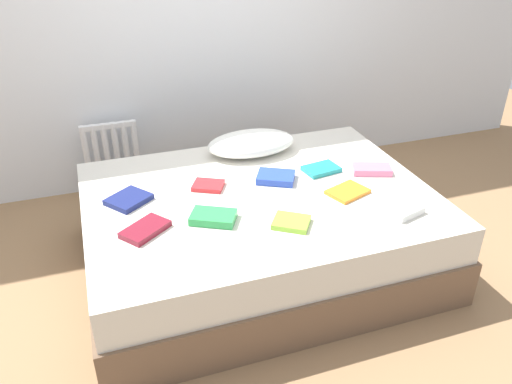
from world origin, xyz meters
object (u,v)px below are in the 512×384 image
(textbook_green, at_px, (213,217))
(textbook_teal, at_px, (321,169))
(textbook_blue, at_px, (276,177))
(textbook_lime, at_px, (291,222))
(textbook_pink, at_px, (372,169))
(pillow, at_px, (251,143))
(textbook_navy, at_px, (129,199))
(textbook_white, at_px, (403,209))
(bed, at_px, (259,230))
(textbook_maroon, at_px, (145,229))
(textbook_red, at_px, (208,186))
(radiator, at_px, (112,152))
(textbook_orange, at_px, (348,192))

(textbook_green, bearing_deg, textbook_teal, 51.24)
(textbook_blue, xyz_separation_m, textbook_lime, (-0.10, -0.48, -0.01))
(textbook_pink, xyz_separation_m, textbook_teal, (-0.29, 0.12, -0.01))
(textbook_blue, distance_m, textbook_pink, 0.60)
(textbook_green, relative_size, textbook_pink, 0.99)
(pillow, bearing_deg, textbook_lime, -95.07)
(textbook_navy, bearing_deg, textbook_white, -60.18)
(bed, xyz_separation_m, textbook_pink, (0.74, 0.02, 0.27))
(textbook_teal, bearing_deg, textbook_pink, -31.14)
(textbook_maroon, height_order, textbook_teal, textbook_maroon)
(textbook_green, xyz_separation_m, textbook_red, (0.06, 0.36, -0.01))
(textbook_pink, relative_size, textbook_red, 1.34)
(textbook_navy, relative_size, textbook_pink, 0.91)
(radiator, xyz_separation_m, textbook_green, (0.42, -1.40, 0.18))
(textbook_teal, distance_m, textbook_red, 0.72)
(radiator, relative_size, textbook_maroon, 1.89)
(textbook_navy, distance_m, textbook_red, 0.46)
(textbook_white, bearing_deg, radiator, 114.32)
(radiator, relative_size, textbook_white, 2.46)
(textbook_orange, bearing_deg, textbook_pink, 15.39)
(bed, distance_m, textbook_blue, 0.33)
(radiator, bearing_deg, textbook_green, -73.30)
(textbook_pink, xyz_separation_m, textbook_maroon, (-1.42, -0.21, -0.00))
(textbook_green, height_order, textbook_maroon, textbook_green)
(textbook_pink, xyz_separation_m, textbook_red, (-1.00, 0.14, -0.01))
(textbook_blue, height_order, textbook_teal, textbook_blue)
(textbook_white, relative_size, textbook_green, 0.79)
(textbook_teal, bearing_deg, pillow, 120.96)
(textbook_navy, xyz_separation_m, textbook_lime, (0.77, -0.51, -0.00))
(bed, bearing_deg, textbook_teal, 16.53)
(textbook_pink, relative_size, textbook_maroon, 0.98)
(textbook_red, bearing_deg, textbook_lime, -31.66)
(textbook_green, xyz_separation_m, textbook_pink, (1.07, 0.22, -0.00))
(textbook_green, relative_size, textbook_teal, 1.09)
(bed, relative_size, textbook_maroon, 8.35)
(textbook_orange, distance_m, textbook_pink, 0.32)
(textbook_orange, relative_size, textbook_white, 1.21)
(radiator, bearing_deg, pillow, -37.57)
(textbook_blue, xyz_separation_m, textbook_maroon, (-0.82, -0.30, -0.01))
(textbook_green, distance_m, textbook_pink, 1.09)
(pillow, xyz_separation_m, textbook_orange, (0.35, -0.70, -0.06))
(pillow, height_order, textbook_maroon, pillow)
(pillow, height_order, textbook_orange, pillow)
(bed, distance_m, textbook_orange, 0.57)
(textbook_navy, relative_size, textbook_maroon, 0.89)
(textbook_teal, bearing_deg, textbook_maroon, -172.75)
(bed, height_order, radiator, radiator)
(textbook_maroon, bearing_deg, textbook_orange, -36.01)
(textbook_orange, xyz_separation_m, textbook_white, (0.18, -0.28, 0.01))
(pillow, distance_m, textbook_white, 1.12)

